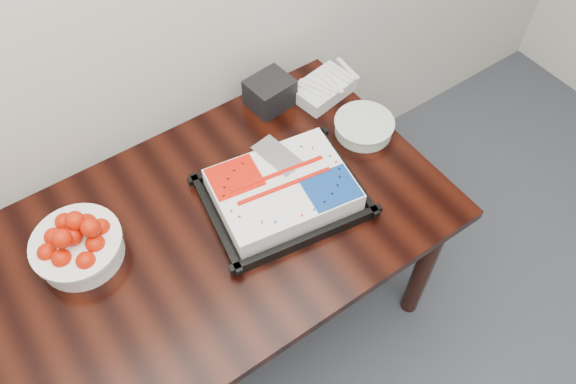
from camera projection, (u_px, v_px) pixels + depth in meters
table at (174, 264)px, 1.79m from camera, size 1.80×0.90×0.75m
cake_tray at (283, 192)px, 1.80m from camera, size 0.54×0.45×0.10m
tangerine_bowl at (76, 242)px, 1.65m from camera, size 0.27×0.27×0.17m
plate_stack at (364, 127)px, 1.99m from camera, size 0.21×0.21×0.05m
fork_bag at (323, 88)px, 2.10m from camera, size 0.24×0.18×0.06m
napkin_box at (270, 93)px, 2.05m from camera, size 0.17×0.15×0.11m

